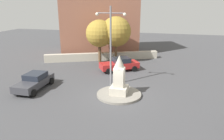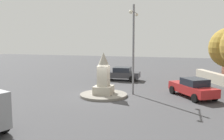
# 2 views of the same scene
# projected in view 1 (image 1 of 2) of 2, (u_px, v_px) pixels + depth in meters

# --- Properties ---
(ground_plane) EXTENTS (80.00, 80.00, 0.00)m
(ground_plane) POSITION_uv_depth(u_px,v_px,m) (119.00, 95.00, 17.77)
(ground_plane) COLOR #424244
(traffic_island) EXTENTS (3.68, 3.68, 0.19)m
(traffic_island) POSITION_uv_depth(u_px,v_px,m) (119.00, 94.00, 17.74)
(traffic_island) COLOR gray
(traffic_island) RESTS_ON ground
(monument) EXTENTS (1.39, 1.39, 3.24)m
(monument) POSITION_uv_depth(u_px,v_px,m) (119.00, 78.00, 17.32)
(monument) COLOR #B2AA99
(monument) RESTS_ON traffic_island
(streetlamp) EXTENTS (2.70, 0.28, 7.11)m
(streetlamp) POSITION_uv_depth(u_px,v_px,m) (111.00, 40.00, 18.73)
(streetlamp) COLOR slate
(streetlamp) RESTS_ON ground
(car_red_parked_left) EXTENTS (4.52, 3.73, 1.50)m
(car_red_parked_left) POSITION_uv_depth(u_px,v_px,m) (120.00, 64.00, 24.08)
(car_red_parked_left) COLOR #B22323
(car_red_parked_left) RESTS_ON ground
(car_dark_grey_parked_right) EXTENTS (1.96, 4.25, 1.41)m
(car_dark_grey_parked_right) POSITION_uv_depth(u_px,v_px,m) (34.00, 81.00, 18.94)
(car_dark_grey_parked_right) COLOR #38383D
(car_dark_grey_parked_right) RESTS_ON ground
(stone_boundary_wall) EXTENTS (14.07, 6.70, 1.00)m
(stone_boundary_wall) POSITION_uv_depth(u_px,v_px,m) (102.00, 56.00, 28.68)
(stone_boundary_wall) COLOR #B2AA99
(stone_boundary_wall) RESTS_ON ground
(corner_building) EXTENTS (12.78, 10.62, 10.68)m
(corner_building) POSITION_uv_depth(u_px,v_px,m) (98.00, 17.00, 31.84)
(corner_building) COLOR #935B47
(corner_building) RESTS_ON ground
(tree_near_wall) EXTENTS (3.79, 3.79, 5.79)m
(tree_near_wall) POSITION_uv_depth(u_px,v_px,m) (116.00, 32.00, 26.98)
(tree_near_wall) COLOR brown
(tree_near_wall) RESTS_ON ground
(tree_mid_cluster) EXTENTS (3.40, 3.40, 5.42)m
(tree_mid_cluster) POSITION_uv_depth(u_px,v_px,m) (99.00, 34.00, 26.71)
(tree_mid_cluster) COLOR brown
(tree_mid_cluster) RESTS_ON ground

